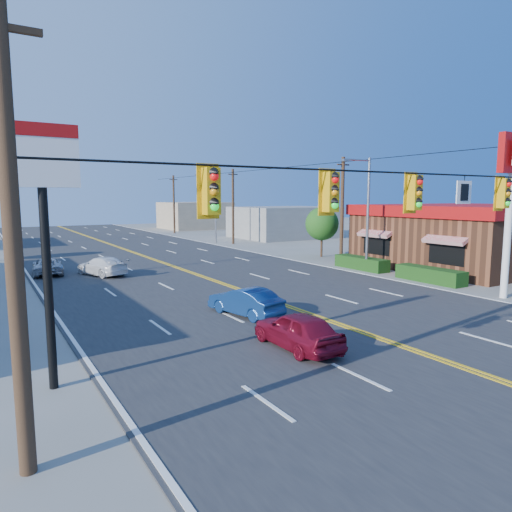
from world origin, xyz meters
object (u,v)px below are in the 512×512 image
signal_span (437,210)px  car_silver (48,267)px  car_white (102,267)px  car_blue (245,303)px  kfc_pylon (511,182)px  car_magenta (297,331)px  kfc (469,235)px  pizza_hut_sign (43,201)px

signal_span → car_silver: (-8.50, 24.25, -4.33)m
signal_span → car_silver: 26.05m
signal_span → car_white: bearing=103.8°
car_blue → car_white: 14.45m
signal_span → kfc_pylon: 11.87m
car_silver → car_magenta: bearing=109.7°
car_blue → car_silver: 17.47m
kfc → car_magenta: 24.90m
kfc_pylon → car_silver: size_ratio=2.12×
kfc → car_silver: (-28.52, 12.25, -1.82)m
kfc → car_silver: 31.09m
kfc_pylon → car_silver: kfc_pylon is taller
kfc_pylon → car_white: size_ratio=2.00×
kfc → pizza_hut_sign: size_ratio=2.38×
car_blue → signal_span: bearing=94.7°
kfc_pylon → car_white: kfc_pylon is taller
kfc_pylon → car_silver: (-19.62, 20.25, -5.49)m
kfc_pylon → car_blue: 15.11m
kfc → car_white: kfc is taller
car_magenta → signal_span: bearing=136.1°
car_magenta → car_silver: bearing=-75.7°
kfc_pylon → car_blue: size_ratio=2.24×
car_white → car_silver: car_white is taller
signal_span → car_white: (-5.40, 22.00, -4.27)m
kfc → kfc_pylon: (-8.90, -8.00, 3.66)m
kfc_pylon → pizza_hut_sign: (-22.00, 0.00, -0.86)m
signal_span → kfc: signal_span is taller
kfc → car_magenta: size_ratio=4.26×
pizza_hut_sign → car_blue: 10.33m
signal_span → kfc_pylon: (11.12, 4.00, 1.16)m
car_blue → car_silver: (-6.05, 16.39, -0.07)m
kfc_pylon → car_magenta: (-14.27, -0.96, -5.39)m
kfc_pylon → car_blue: bearing=164.1°
car_magenta → car_silver: car_magenta is taller
kfc → car_blue: kfc is taller
car_silver → car_white: bearing=149.6°
pizza_hut_sign → car_white: 19.36m
kfc → pizza_hut_sign: (-30.90, -8.00, 2.80)m
signal_span → pizza_hut_sign: size_ratio=3.55×
car_blue → kfc_pylon: bearing=151.5°
car_magenta → car_white: size_ratio=0.90×
pizza_hut_sign → kfc_pylon: bearing=0.0°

